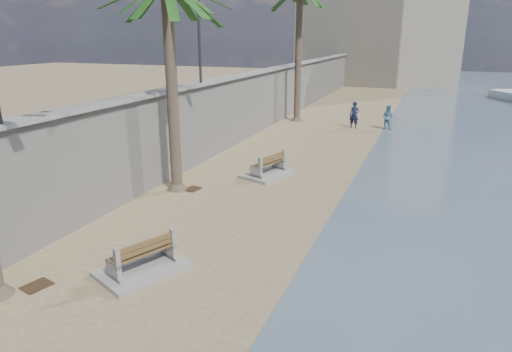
% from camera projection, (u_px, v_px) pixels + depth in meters
% --- Properties ---
extents(ground_plane, '(140.00, 140.00, 0.00)m').
position_uv_depth(ground_plane, '(152.00, 333.00, 9.08)').
color(ground_plane, '#937E5A').
extents(seawall, '(0.45, 70.00, 3.50)m').
position_uv_depth(seawall, '(261.00, 101.00, 28.16)').
color(seawall, gray).
rests_on(seawall, ground_plane).
extents(wall_cap, '(0.80, 70.00, 0.12)m').
position_uv_depth(wall_cap, '(261.00, 71.00, 27.62)').
color(wall_cap, gray).
rests_on(wall_cap, seawall).
extents(end_building, '(18.00, 12.00, 14.00)m').
position_uv_depth(end_building, '(382.00, 23.00, 53.96)').
color(end_building, '#B7AA93').
rests_on(end_building, ground_plane).
extents(bench_near, '(2.22, 2.56, 0.90)m').
position_uv_depth(bench_near, '(143.00, 257.00, 11.33)').
color(bench_near, gray).
rests_on(bench_near, ground_plane).
extents(bench_far, '(2.10, 2.54, 0.91)m').
position_uv_depth(bench_far, '(268.00, 166.00, 19.11)').
color(bench_far, gray).
rests_on(bench_far, ground_plane).
extents(streetlight, '(0.28, 0.28, 5.12)m').
position_uv_depth(streetlight, '(198.00, 11.00, 19.54)').
color(streetlight, '#2D2D33').
rests_on(streetlight, wall_cap).
extents(person_a, '(0.74, 0.55, 1.91)m').
position_uv_depth(person_a, '(354.00, 113.00, 28.62)').
color(person_a, '#131836').
rests_on(person_a, ground_plane).
extents(person_b, '(0.97, 0.85, 1.69)m').
position_uv_depth(person_b, '(387.00, 116.00, 28.41)').
color(person_b, teal).
rests_on(person_b, ground_plane).
extents(debris_b, '(0.63, 0.72, 0.03)m').
position_uv_depth(debris_b, '(37.00, 286.00, 10.78)').
color(debris_b, '#382616').
rests_on(debris_b, ground_plane).
extents(debris_c, '(0.59, 0.70, 0.03)m').
position_uv_depth(debris_c, '(193.00, 189.00, 17.51)').
color(debris_c, '#382616').
rests_on(debris_c, ground_plane).
extents(debris_d, '(0.50, 0.61, 0.03)m').
position_uv_depth(debris_d, '(129.00, 252.00, 12.43)').
color(debris_d, '#382616').
rests_on(debris_d, ground_plane).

